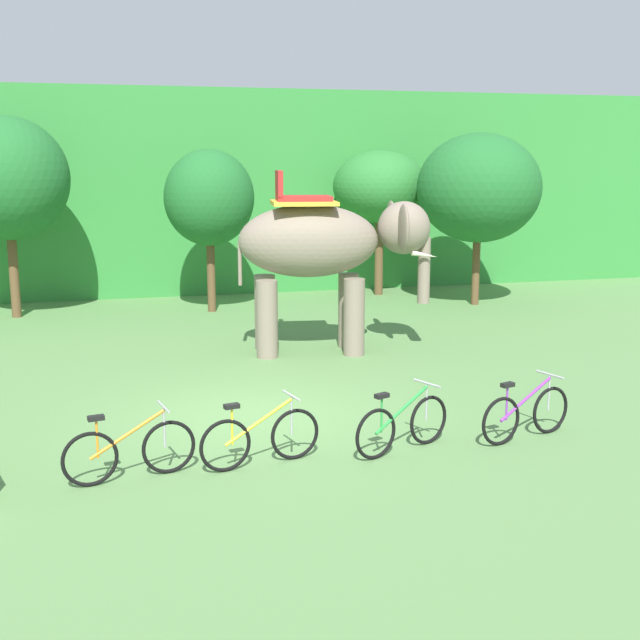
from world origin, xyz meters
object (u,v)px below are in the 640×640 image
(tree_center_right, at_px, (479,188))
(bike_yellow, at_px, (260,438))
(elephant, at_px, (325,248))
(tree_far_right, at_px, (7,179))
(tree_center, at_px, (380,187))
(bike_green, at_px, (403,425))
(bike_orange, at_px, (130,451))
(bike_purple, at_px, (526,414))
(tree_left, at_px, (209,198))

(tree_center_right, height_order, bike_yellow, tree_center_right)
(elephant, height_order, bike_yellow, elephant)
(tree_center_right, bearing_deg, bike_yellow, -127.32)
(tree_far_right, xyz_separation_m, tree_center_right, (12.25, -1.28, -0.29))
(tree_center, bearing_deg, bike_green, -107.33)
(bike_orange, height_order, bike_purple, same)
(bike_purple, bearing_deg, tree_left, 105.18)
(tree_left, height_order, elephant, tree_left)
(elephant, distance_m, bike_yellow, 6.90)
(tree_center, bearing_deg, bike_purple, -99.33)
(tree_left, distance_m, tree_center_right, 7.32)
(tree_center, height_order, bike_purple, tree_center)
(tree_center, relative_size, elephant, 1.01)
(tree_left, height_order, bike_green, tree_left)
(tree_far_right, distance_m, tree_center_right, 12.32)
(tree_center, relative_size, bike_purple, 2.58)
(tree_center, xyz_separation_m, tree_center_right, (2.06, -2.31, 0.04))
(tree_far_right, bearing_deg, elephant, -40.67)
(bike_purple, bearing_deg, bike_yellow, -179.22)
(tree_far_right, distance_m, tree_center, 10.24)
(bike_green, bearing_deg, tree_center, 72.67)
(tree_far_right, xyz_separation_m, tree_left, (4.98, -0.46, -0.52))
(bike_green, height_order, bike_purple, same)
(bike_orange, bearing_deg, tree_center, 59.28)
(bike_orange, height_order, bike_yellow, same)
(bike_orange, xyz_separation_m, bike_green, (3.70, 0.10, 0.00))
(bike_yellow, bearing_deg, tree_center_right, 52.68)
(tree_far_right, distance_m, bike_orange, 12.62)
(tree_far_right, xyz_separation_m, bike_purple, (8.07, -11.85, -3.13))
(bike_yellow, bearing_deg, bike_purple, 0.78)
(tree_far_right, relative_size, elephant, 1.20)
(tree_center_right, xyz_separation_m, bike_yellow, (-8.10, -10.63, -2.84))
(tree_center_right, height_order, bike_orange, tree_center_right)
(tree_left, bearing_deg, bike_purple, -74.82)
(tree_far_right, height_order, bike_purple, tree_far_right)
(bike_purple, bearing_deg, tree_far_right, 124.25)
(tree_center_right, height_order, bike_purple, tree_center_right)
(bike_orange, distance_m, bike_purple, 5.61)
(tree_left, distance_m, bike_purple, 12.09)
(tree_far_right, height_order, bike_orange, tree_far_right)
(elephant, bearing_deg, bike_purple, -77.25)
(tree_center_right, bearing_deg, bike_green, -119.88)
(bike_yellow, distance_m, bike_green, 2.01)
(bike_green, bearing_deg, bike_yellow, -179.18)
(elephant, xyz_separation_m, bike_green, (-0.53, -6.13, -1.82))
(tree_center, height_order, elephant, tree_center)
(tree_left, relative_size, bike_green, 2.68)
(tree_center, distance_m, bike_green, 13.81)
(tree_center_right, xyz_separation_m, bike_orange, (-9.79, -10.70, -2.84))
(elephant, height_order, bike_purple, elephant)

